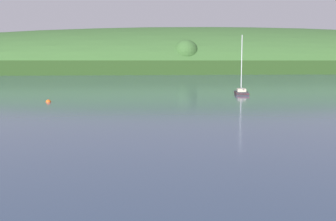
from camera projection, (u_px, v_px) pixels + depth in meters
far_shoreline_hill at (222, 71)px, 221.45m from camera, size 541.14×114.25×45.19m
sailboat_midwater_white at (241, 93)px, 68.09m from camera, size 2.94×6.21×10.26m
mooring_buoy_far_upstream at (48, 102)px, 54.73m from camera, size 0.65×0.65×0.73m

